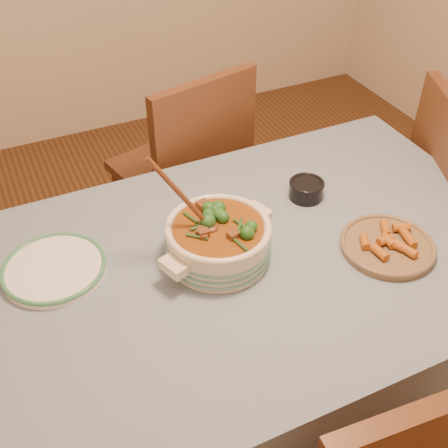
# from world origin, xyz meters

# --- Properties ---
(floor) EXTENTS (4.50, 4.50, 0.00)m
(floor) POSITION_xyz_m (0.00, 0.00, 0.00)
(floor) COLOR #422613
(floor) RESTS_ON ground
(dining_table) EXTENTS (1.68, 1.08, 0.76)m
(dining_table) POSITION_xyz_m (0.00, 0.00, 0.66)
(dining_table) COLOR brown
(dining_table) RESTS_ON floor
(stew_casserole) EXTENTS (0.39, 0.38, 0.36)m
(stew_casserole) POSITION_xyz_m (-0.11, 0.03, 0.83)
(stew_casserole) COLOR #EDDFC7
(stew_casserole) RESTS_ON dining_table
(white_plate) EXTENTS (0.33, 0.33, 0.03)m
(white_plate) POSITION_xyz_m (-0.56, 0.18, 0.77)
(white_plate) COLOR white
(white_plate) RESTS_ON dining_table
(condiment_bowl) EXTENTS (0.15, 0.15, 0.06)m
(condiment_bowl) POSITION_xyz_m (0.28, 0.18, 0.79)
(condiment_bowl) COLOR black
(condiment_bowl) RESTS_ON dining_table
(fried_plate) EXTENTS (0.35, 0.35, 0.05)m
(fried_plate) POSITION_xyz_m (0.37, -0.15, 0.78)
(fried_plate) COLOR brown
(fried_plate) RESTS_ON dining_table
(chair_far) EXTENTS (0.56, 0.56, 1.00)m
(chair_far) POSITION_xyz_m (0.09, 0.78, 0.57)
(chair_far) COLOR brown
(chair_far) RESTS_ON floor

